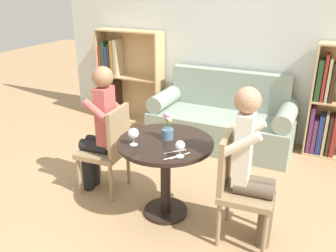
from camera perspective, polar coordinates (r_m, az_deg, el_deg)
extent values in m
plane|color=tan|center=(3.38, -0.37, -13.63)|extent=(16.00, 16.00, 0.00)
cube|color=silver|center=(4.77, 10.97, 14.18)|extent=(5.20, 0.05, 2.70)
cylinder|color=black|center=(3.03, -0.41, -2.73)|extent=(0.82, 0.82, 0.03)
cylinder|color=black|center=(3.19, -0.39, -8.39)|extent=(0.09, 0.09, 0.66)
cylinder|color=black|center=(3.37, -0.37, -13.43)|extent=(0.40, 0.40, 0.03)
cube|color=gray|center=(4.62, 8.42, -0.61)|extent=(1.79, 0.80, 0.42)
cube|color=gray|center=(4.76, 9.89, 5.85)|extent=(1.57, 0.16, 0.50)
cylinder|color=gray|center=(4.78, -0.37, 4.48)|extent=(0.22, 0.72, 0.22)
cylinder|color=gray|center=(4.37, 18.48, 1.59)|extent=(0.22, 0.72, 0.22)
cube|color=tan|center=(5.42, -5.34, 8.13)|extent=(1.00, 0.02, 1.35)
cube|color=tan|center=(5.58, -10.39, 8.27)|extent=(0.02, 0.28, 1.35)
cube|color=tan|center=(5.08, -1.29, 7.28)|extent=(0.02, 0.28, 1.35)
cube|color=tan|center=(5.51, -5.77, 1.11)|extent=(0.95, 0.28, 0.02)
cube|color=tan|center=(5.31, -6.05, 7.82)|extent=(0.95, 0.28, 0.02)
cube|color=tan|center=(5.19, -6.35, 14.95)|extent=(0.95, 0.28, 0.02)
cube|color=maroon|center=(5.66, -9.74, 3.93)|extent=(0.04, 0.23, 0.44)
cube|color=maroon|center=(5.62, -9.36, 4.33)|extent=(0.04, 0.23, 0.53)
cube|color=navy|center=(5.59, -8.96, 4.46)|extent=(0.03, 0.23, 0.57)
cube|color=tan|center=(5.57, -8.57, 4.41)|extent=(0.04, 0.23, 0.57)
cube|color=#332319|center=(5.54, -8.15, 4.40)|extent=(0.05, 0.23, 0.58)
cube|color=maroon|center=(5.50, -10.21, 10.53)|extent=(0.04, 0.23, 0.44)
cube|color=#234723|center=(5.47, -9.80, 10.74)|extent=(0.05, 0.23, 0.48)
cube|color=navy|center=(5.44, -9.29, 10.39)|extent=(0.05, 0.23, 0.42)
cube|color=#332319|center=(5.41, -8.89, 10.58)|extent=(0.03, 0.23, 0.47)
cube|color=olive|center=(5.38, -8.45, 10.82)|extent=(0.05, 0.23, 0.52)
cube|color=tan|center=(5.35, -7.93, 10.84)|extent=(0.05, 0.23, 0.53)
cube|color=tan|center=(4.58, 22.04, 3.98)|extent=(0.02, 0.28, 1.35)
cube|color=#602D5B|center=(4.69, 21.98, -0.37)|extent=(0.04, 0.23, 0.58)
cube|color=#602D5B|center=(4.72, 22.48, -1.29)|extent=(0.05, 0.23, 0.43)
cube|color=navy|center=(4.71, 23.24, -1.09)|extent=(0.05, 0.23, 0.49)
cube|color=tan|center=(4.70, 23.91, -1.03)|extent=(0.03, 0.23, 0.52)
cube|color=#332319|center=(4.70, 24.48, -1.24)|extent=(0.04, 0.23, 0.50)
cube|color=maroon|center=(4.70, 25.12, -1.27)|extent=(0.05, 0.23, 0.51)
cube|color=#234723|center=(4.51, 23.15, 6.87)|extent=(0.05, 0.23, 0.48)
cube|color=maroon|center=(4.50, 23.90, 7.14)|extent=(0.03, 0.23, 0.54)
cube|color=tan|center=(4.51, 24.43, 6.79)|extent=(0.03, 0.23, 0.50)
cube|color=#332319|center=(4.51, 25.00, 6.36)|extent=(0.05, 0.23, 0.45)
cylinder|color=#937A56|center=(3.89, -11.09, -5.52)|extent=(0.04, 0.04, 0.40)
cylinder|color=#937A56|center=(3.63, -14.04, -7.91)|extent=(0.04, 0.04, 0.40)
cylinder|color=#937A56|center=(3.73, -6.38, -6.51)|extent=(0.04, 0.04, 0.40)
cylinder|color=#937A56|center=(3.46, -9.10, -9.12)|extent=(0.04, 0.04, 0.40)
cube|color=#937A56|center=(3.57, -10.40, -4.06)|extent=(0.45, 0.45, 0.05)
cube|color=#937A56|center=(3.37, -7.92, -0.79)|extent=(0.07, 0.38, 0.45)
cylinder|color=#937A56|center=(2.90, 15.26, -16.56)|extent=(0.04, 0.04, 0.40)
cylinder|color=#937A56|center=(3.19, 15.99, -12.69)|extent=(0.04, 0.04, 0.40)
cylinder|color=#937A56|center=(2.93, 8.09, -15.41)|extent=(0.04, 0.04, 0.40)
cylinder|color=#937A56|center=(3.22, 9.56, -11.72)|extent=(0.04, 0.04, 0.40)
cube|color=#937A56|center=(2.93, 12.59, -10.46)|extent=(0.45, 0.45, 0.05)
cube|color=#937A56|center=(2.83, 9.20, -5.58)|extent=(0.07, 0.38, 0.45)
cylinder|color=black|center=(3.77, -11.89, -6.06)|extent=(0.11, 0.11, 0.45)
cylinder|color=black|center=(3.69, -12.80, -6.80)|extent=(0.11, 0.11, 0.45)
cylinder|color=black|center=(3.60, -10.75, -2.53)|extent=(0.31, 0.13, 0.11)
cylinder|color=black|center=(3.52, -11.68, -3.23)|extent=(0.31, 0.13, 0.11)
cube|color=#B2514C|center=(3.39, -9.99, 1.38)|extent=(0.13, 0.21, 0.58)
cylinder|color=#B2514C|center=(3.47, -8.97, 3.65)|extent=(0.29, 0.09, 0.23)
cylinder|color=#B2514C|center=(3.25, -11.31, 2.22)|extent=(0.29, 0.09, 0.23)
sphere|color=#936B4C|center=(3.27, -10.44, 7.75)|extent=(0.19, 0.19, 0.19)
cylinder|color=brown|center=(2.99, 15.23, -14.65)|extent=(0.11, 0.11, 0.45)
cylinder|color=brown|center=(3.08, 15.47, -13.47)|extent=(0.11, 0.11, 0.45)
cylinder|color=brown|center=(2.84, 13.56, -9.86)|extent=(0.31, 0.13, 0.11)
cylinder|color=brown|center=(2.94, 13.87, -8.78)|extent=(0.31, 0.13, 0.11)
cube|color=silver|center=(2.76, 12.02, -3.68)|extent=(0.14, 0.21, 0.59)
cylinder|color=silver|center=(2.60, 11.70, -2.92)|extent=(0.29, 0.09, 0.23)
cylinder|color=silver|center=(2.84, 12.62, -0.75)|extent=(0.29, 0.09, 0.23)
sphere|color=tan|center=(2.62, 12.69, 4.06)|extent=(0.20, 0.20, 0.20)
cylinder|color=white|center=(2.97, -5.50, -2.96)|extent=(0.06, 0.06, 0.00)
cylinder|color=white|center=(2.95, -5.52, -2.38)|extent=(0.01, 0.01, 0.06)
sphere|color=white|center=(2.93, -5.57, -1.18)|extent=(0.09, 0.09, 0.09)
sphere|color=maroon|center=(2.93, -5.56, -1.39)|extent=(0.06, 0.06, 0.06)
cylinder|color=white|center=(2.76, 1.93, -4.87)|extent=(0.06, 0.06, 0.00)
cylinder|color=white|center=(2.75, 1.94, -4.26)|extent=(0.01, 0.01, 0.06)
sphere|color=white|center=(2.72, 1.96, -3.11)|extent=(0.08, 0.08, 0.08)
sphere|color=maroon|center=(2.72, 1.95, -3.29)|extent=(0.05, 0.05, 0.05)
cylinder|color=slate|center=(3.05, -0.08, -1.28)|extent=(0.10, 0.10, 0.09)
cylinder|color=#4C7A42|center=(3.01, -0.11, 0.30)|extent=(0.01, 0.01, 0.09)
sphere|color=#9E70B2|center=(2.99, -0.11, 1.10)|extent=(0.04, 0.04, 0.04)
cylinder|color=#4C7A42|center=(3.02, -0.08, 0.61)|extent=(0.00, 0.01, 0.11)
sphere|color=#D16684|center=(3.00, -0.08, 1.60)|extent=(0.04, 0.04, 0.04)
cylinder|color=#4C7A42|center=(2.99, 0.31, 0.10)|extent=(0.00, 0.01, 0.09)
sphere|color=#EACC4C|center=(2.97, 0.32, 0.88)|extent=(0.04, 0.04, 0.04)
cylinder|color=#4C7A42|center=(3.03, 0.27, 0.31)|extent=(0.01, 0.01, 0.08)
sphere|color=#D16684|center=(3.02, 0.27, 0.98)|extent=(0.04, 0.04, 0.04)
cylinder|color=#4C7A42|center=(2.98, -0.47, 0.59)|extent=(0.00, 0.00, 0.14)
sphere|color=#D16684|center=(2.96, -0.47, 1.84)|extent=(0.04, 0.04, 0.04)
cube|color=silver|center=(2.84, 1.18, -4.10)|extent=(0.14, 0.15, 0.00)
cube|color=silver|center=(2.77, 1.97, -4.77)|extent=(0.11, 0.17, 0.00)
cube|color=silver|center=(2.75, 1.02, -4.97)|extent=(0.12, 0.16, 0.00)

